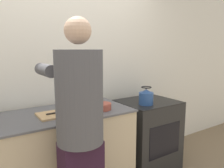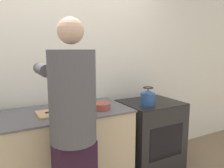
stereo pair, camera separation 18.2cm
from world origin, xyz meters
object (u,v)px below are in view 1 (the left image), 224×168
Objects in this scene: cutting_board at (56,114)px; kettle at (146,97)px; bowl_prep at (102,106)px; person at (79,126)px; oven at (147,135)px; knife at (59,112)px.

kettle is (1.05, -0.09, 0.05)m from cutting_board.
bowl_prep is at bearing 178.41° from kettle.
cutting_board is at bearing 92.47° from person.
oven is 0.56m from kettle.
kettle is at bearing -7.43° from knife.
person is 5.44× the size of cutting_board.
cutting_board is 1.71× the size of bowl_prep.
bowl_prep is (-0.59, 0.02, -0.03)m from kettle.
person reaches higher than oven.
cutting_board is 1.26× the size of knife.
person is 0.48m from cutting_board.
person is at bearing -93.70° from knife.
kettle is at bearing -1.59° from bowl_prep.
kettle is at bearing -4.62° from cutting_board.
bowl_prep is at bearing -8.40° from cutting_board.
oven is 4.71× the size of bowl_prep.
kettle reaches higher than oven.
cutting_board is at bearing 175.38° from kettle.
oven is 3.48× the size of knife.
bowl_prep is (-0.72, -0.09, 0.51)m from oven.
bowl_prep reaches higher than oven.
kettle reaches higher than knife.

